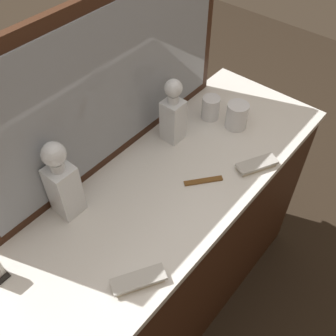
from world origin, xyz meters
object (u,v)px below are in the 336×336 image
Objects in this scene: crystal_decanter_left at (63,186)px; tortoiseshell_comb at (203,181)px; silver_brush_right at (139,280)px; crystal_tumbler_left at (211,109)px; silver_brush_far_right at (257,165)px; crystal_tumbler_right at (237,116)px; crystal_decanter_rear at (173,116)px.

tortoiseshell_comb is (0.38, -0.27, -0.11)m from crystal_decanter_left.
silver_brush_right is (-0.05, -0.35, -0.10)m from crystal_decanter_left.
silver_brush_far_right is (-0.12, -0.29, -0.03)m from crystal_tumbler_left.
crystal_decanter_left is 2.78× the size of crystal_tumbler_right.
crystal_decanter_rear is (0.48, -0.04, -0.01)m from crystal_decanter_left.
crystal_decanter_rear is 2.51× the size of crystal_tumbler_right.
silver_brush_right is 0.60m from silver_brush_far_right.
crystal_decanter_left is 0.48m from crystal_decanter_rear.
silver_brush_far_right is at bearing -112.58° from crystal_tumbler_left.
silver_brush_far_right is (-0.14, -0.18, -0.04)m from crystal_tumbler_right.
crystal_tumbler_right is 0.66× the size of silver_brush_right.
silver_brush_far_right is at bearing -34.09° from crystal_decanter_left.
silver_brush_right is 1.34× the size of tortoiseshell_comb.
crystal_decanter_left reaches higher than silver_brush_right.
crystal_tumbler_left is at bearing 100.62° from crystal_tumbler_right.
crystal_tumbler_left is 0.80× the size of tortoiseshell_comb.
silver_brush_far_right is at bearing -31.19° from tortoiseshell_comb.
crystal_tumbler_left is 0.60× the size of silver_brush_far_right.
crystal_tumbler_right is at bearing 13.39° from tortoiseshell_comb.
crystal_decanter_rear is 0.27m from tortoiseshell_comb.
crystal_tumbler_left reaches higher than tortoiseshell_comb.
silver_brush_right is (-0.74, -0.16, -0.04)m from crystal_tumbler_right.
silver_brush_far_right is (0.55, -0.37, -0.10)m from crystal_decanter_left.
crystal_decanter_rear is 0.62m from silver_brush_right.
tortoiseshell_comb is (-0.11, -0.22, -0.10)m from crystal_decanter_rear.
crystal_tumbler_right reaches higher than silver_brush_right.
crystal_tumbler_right is 0.11m from crystal_tumbler_left.
crystal_tumbler_right is (0.21, -0.15, -0.06)m from crystal_decanter_rear.
silver_brush_far_right is at bearing -2.22° from silver_brush_right.
crystal_decanter_rear is 1.65× the size of silver_brush_right.
crystal_decanter_left is 1.10× the size of crystal_decanter_rear.
silver_brush_right is at bearing -149.75° from crystal_decanter_rear.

